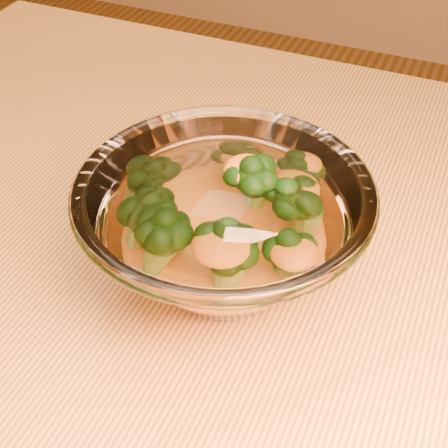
% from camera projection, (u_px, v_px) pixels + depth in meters
% --- Properties ---
extents(table, '(1.20, 0.80, 0.75)m').
position_uv_depth(table, '(295.00, 354.00, 0.60)').
color(table, gold).
rests_on(table, ground).
extents(glass_bowl, '(0.23, 0.23, 0.10)m').
position_uv_depth(glass_bowl, '(224.00, 229.00, 0.50)').
color(glass_bowl, white).
rests_on(glass_bowl, table).
extents(cheese_sauce, '(0.11, 0.11, 0.03)m').
position_uv_depth(cheese_sauce, '(224.00, 248.00, 0.51)').
color(cheese_sauce, orange).
rests_on(cheese_sauce, glass_bowl).
extents(broccoli_heap, '(0.17, 0.16, 0.08)m').
position_uv_depth(broccoli_heap, '(227.00, 214.00, 0.49)').
color(broccoli_heap, black).
rests_on(broccoli_heap, cheese_sauce).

